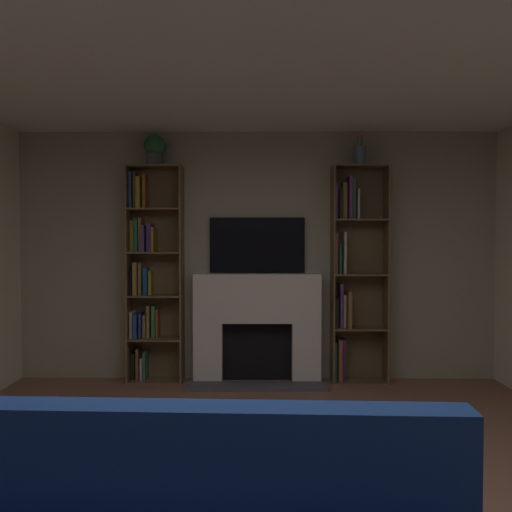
{
  "coord_description": "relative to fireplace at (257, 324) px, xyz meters",
  "views": [
    {
      "loc": [
        0.03,
        -2.91,
        1.53
      ],
      "look_at": [
        0.0,
        1.29,
        1.39
      ],
      "focal_mm": 39.96,
      "sensor_mm": 36.0,
      "label": 1
    }
  ],
  "objects": [
    {
      "name": "vase_with_flowers",
      "position": [
        1.08,
        -0.02,
        1.79
      ],
      "size": [
        0.12,
        0.12,
        0.35
      ],
      "color": "slate",
      "rests_on": "bookshelf_right"
    },
    {
      "name": "ceiling",
      "position": [
        0.0,
        -3.1,
        2.08
      ],
      "size": [
        5.25,
        6.57,
        0.06
      ],
      "primitive_type": "cube",
      "color": "white",
      "rests_on": "wall_back_accent"
    },
    {
      "name": "wall_back_accent",
      "position": [
        0.0,
        0.16,
        0.72
      ],
      "size": [
        5.25,
        0.06,
        2.66
      ],
      "primitive_type": "cube",
      "color": "#A8A08C",
      "rests_on": "ground_plane"
    },
    {
      "name": "bookshelf_right",
      "position": [
        1.01,
        0.02,
        0.53
      ],
      "size": [
        0.58,
        0.3,
        2.28
      ],
      "color": "brown",
      "rests_on": "ground_plane"
    },
    {
      "name": "tv",
      "position": [
        0.0,
        0.1,
        0.83
      ],
      "size": [
        1.01,
        0.06,
        0.59
      ],
      "primitive_type": "cube",
      "color": "black",
      "rests_on": "fireplace"
    },
    {
      "name": "potted_plant",
      "position": [
        -1.08,
        -0.02,
        1.85
      ],
      "size": [
        0.22,
        0.22,
        0.32
      ],
      "color": "#4A4E57",
      "rests_on": "bookshelf_left"
    },
    {
      "name": "bookshelf_left",
      "position": [
        -1.14,
        0.02,
        0.52
      ],
      "size": [
        0.58,
        0.29,
        2.28
      ],
      "color": "brown",
      "rests_on": "ground_plane"
    },
    {
      "name": "coffee_table",
      "position": [
        -0.16,
        -3.51,
        -0.23
      ],
      "size": [
        0.91,
        0.43,
        0.46
      ],
      "color": "brown",
      "rests_on": "ground_plane"
    },
    {
      "name": "fireplace",
      "position": [
        0.0,
        0.0,
        0.0
      ],
      "size": [
        1.44,
        0.55,
        1.15
      ],
      "color": "white",
      "rests_on": "ground_plane"
    }
  ]
}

